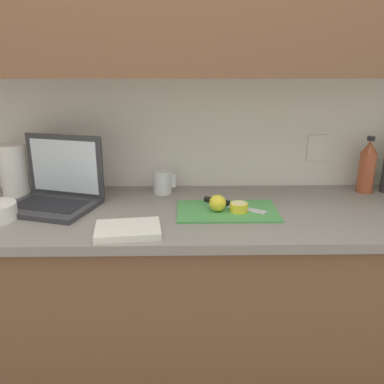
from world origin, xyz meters
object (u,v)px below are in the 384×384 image
(laptop, at_px, (56,190))
(measuring_cup, at_px, (162,182))
(paper_towel_roll, at_px, (14,170))
(knife, at_px, (224,203))
(lemon_whole_beside, at_px, (218,203))
(cutting_board, at_px, (227,211))
(bottle_green_soda, at_px, (367,167))
(lemon_half_cut, at_px, (239,207))

(laptop, distance_m, measuring_cup, 0.44)
(laptop, relative_size, paper_towel_roll, 1.81)
(knife, relative_size, lemon_whole_beside, 3.68)
(measuring_cup, distance_m, paper_towel_roll, 0.64)
(laptop, xyz_separation_m, measuring_cup, (0.42, 0.15, -0.01))
(paper_towel_roll, bearing_deg, cutting_board, -14.38)
(bottle_green_soda, bearing_deg, paper_towel_roll, -179.68)
(bottle_green_soda, bearing_deg, laptop, -173.67)
(laptop, height_order, cutting_board, laptop)
(laptop, bearing_deg, paper_towel_roll, 164.93)
(cutting_board, distance_m, measuring_cup, 0.36)
(knife, bearing_deg, bottle_green_soda, 48.14)
(cutting_board, height_order, lemon_half_cut, lemon_half_cut)
(lemon_whole_beside, bearing_deg, laptop, 170.84)
(cutting_board, relative_size, lemon_whole_beside, 5.97)
(laptop, relative_size, knife, 1.69)
(laptop, xyz_separation_m, cutting_board, (0.68, -0.09, -0.06))
(lemon_whole_beside, relative_size, measuring_cup, 0.64)
(knife, bearing_deg, laptop, -150.61)
(knife, xyz_separation_m, bottle_green_soda, (0.65, 0.18, 0.10))
(laptop, bearing_deg, lemon_half_cut, 8.59)
(cutting_board, distance_m, paper_towel_roll, 0.94)
(knife, bearing_deg, measuring_cup, 177.03)
(laptop, bearing_deg, lemon_whole_beside, 8.09)
(laptop, xyz_separation_m, paper_towel_roll, (-0.22, 0.14, 0.05))
(laptop, height_order, bottle_green_soda, laptop)
(laptop, xyz_separation_m, lemon_whole_beside, (0.64, -0.10, -0.02))
(bottle_green_soda, bearing_deg, lemon_half_cut, -156.62)
(laptop, height_order, measuring_cup, laptop)
(knife, height_order, lemon_half_cut, lemon_half_cut)
(lemon_whole_beside, bearing_deg, paper_towel_roll, 164.33)
(cutting_board, relative_size, lemon_half_cut, 5.70)
(knife, bearing_deg, cutting_board, -49.95)
(cutting_board, distance_m, lemon_half_cut, 0.05)
(lemon_whole_beside, relative_size, bottle_green_soda, 0.26)
(bottle_green_soda, distance_m, paper_towel_roll, 1.54)
(cutting_board, bearing_deg, lemon_whole_beside, -164.29)
(lemon_half_cut, relative_size, bottle_green_soda, 0.27)
(knife, distance_m, bottle_green_soda, 0.68)
(measuring_cup, relative_size, paper_towel_roll, 0.46)
(knife, height_order, lemon_whole_beside, lemon_whole_beside)
(laptop, relative_size, cutting_board, 1.04)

